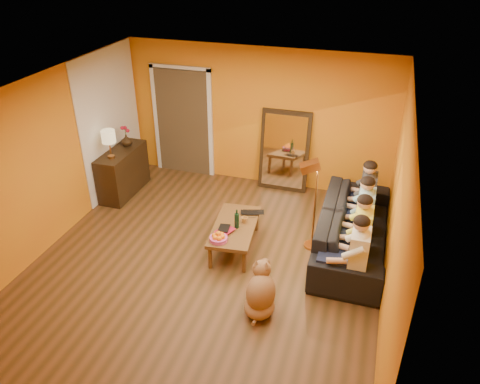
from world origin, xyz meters
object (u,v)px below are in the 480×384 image
(person_mid_left, at_px, (362,233))
(person_far_right, at_px, (367,196))
(table_lamp, at_px, (109,144))
(person_far_left, at_px, (358,256))
(mirror_frame, at_px, (284,151))
(vase, at_px, (126,140))
(dog, at_px, (261,289))
(person_mid_right, at_px, (365,213))
(sideboard, at_px, (123,172))
(laptop, at_px, (252,214))
(wine_bottle, at_px, (237,219))
(tumbler, at_px, (245,220))
(coffee_table, at_px, (235,237))
(floor_lamp, at_px, (315,207))
(sofa, at_px, (353,229))

(person_mid_left, height_order, person_far_right, same)
(table_lamp, height_order, person_far_left, table_lamp)
(table_lamp, bearing_deg, mirror_frame, 26.32)
(vase, bearing_deg, person_mid_left, -16.08)
(dog, bearing_deg, person_far_right, 63.07)
(person_mid_right, bearing_deg, mirror_frame, 135.74)
(sideboard, height_order, person_mid_left, person_mid_left)
(table_lamp, relative_size, laptop, 1.39)
(wine_bottle, distance_m, laptop, 0.44)
(dog, xyz_separation_m, person_mid_right, (1.12, 1.83, 0.25))
(wine_bottle, distance_m, tumbler, 0.21)
(table_lamp, xyz_separation_m, person_far_right, (4.37, 0.39, -0.49))
(coffee_table, distance_m, floor_lamp, 1.30)
(mirror_frame, bearing_deg, person_mid_left, -52.91)
(vase, bearing_deg, person_far_right, -2.10)
(sideboard, relative_size, vase, 5.55)
(person_mid_right, height_order, tumbler, person_mid_right)
(sideboard, distance_m, person_far_right, 4.37)
(sideboard, bearing_deg, floor_lamp, -10.61)
(person_far_left, xyz_separation_m, laptop, (-1.68, 0.84, -0.18))
(tumbler, distance_m, vase, 2.93)
(sofa, height_order, person_far_right, person_far_right)
(coffee_table, height_order, person_far_left, person_far_left)
(sideboard, xyz_separation_m, coffee_table, (2.51, -1.07, -0.21))
(person_far_right, bearing_deg, wine_bottle, -146.15)
(sideboard, bearing_deg, person_mid_right, -6.01)
(wine_bottle, relative_size, laptop, 0.84)
(coffee_table, bearing_deg, person_mid_right, 12.20)
(sofa, bearing_deg, person_far_right, -11.31)
(mirror_frame, relative_size, tumbler, 15.60)
(mirror_frame, bearing_deg, table_lamp, -153.68)
(vase, bearing_deg, wine_bottle, -28.18)
(sideboard, bearing_deg, coffee_table, -23.12)
(person_far_left, height_order, person_mid_left, same)
(mirror_frame, bearing_deg, person_mid_right, -44.26)
(vase, bearing_deg, dog, -37.94)
(mirror_frame, bearing_deg, laptop, -93.12)
(sofa, relative_size, coffee_table, 2.07)
(floor_lamp, height_order, laptop, floor_lamp)
(person_mid_left, relative_size, laptop, 3.32)
(person_far_right, height_order, tumbler, person_far_right)
(sideboard, relative_size, wine_bottle, 3.81)
(person_mid_right, bearing_deg, laptop, -171.11)
(table_lamp, relative_size, person_mid_right, 0.42)
(table_lamp, xyz_separation_m, coffee_table, (2.51, -0.77, -0.90))
(person_mid_left, bearing_deg, floor_lamp, 155.67)
(table_lamp, distance_m, wine_bottle, 2.74)
(dog, relative_size, person_mid_left, 0.59)
(sideboard, distance_m, dog, 3.98)
(person_far_left, bearing_deg, dog, -146.98)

